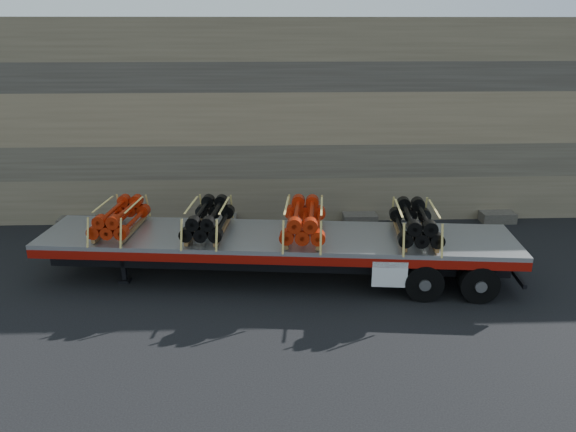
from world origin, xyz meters
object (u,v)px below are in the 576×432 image
bundle_midrear (304,221)px  bundle_rear (415,224)px  trailer (277,256)px  bundle_midfront (208,220)px  bundle_front (120,218)px

bundle_midrear → bundle_rear: 2.99m
trailer → bundle_midfront: size_ratio=5.85×
bundle_midrear → bundle_midfront: bearing=-180.0°
bundle_front → bundle_midrear: bearing=0.0°
bundle_midfront → bundle_midrear: size_ratio=0.96×
trailer → bundle_front: bundle_front is taller
bundle_midfront → bundle_rear: bundle_rear is taller
bundle_midfront → bundle_front: bearing=180.0°
bundle_midrear → bundle_rear: bearing=0.0°
bundle_front → bundle_midfront: bundle_midfront is taller
trailer → bundle_front: 4.48m
trailer → bundle_rear: (3.72, -0.40, 1.05)m
bundle_rear → trailer: bearing=-180.0°
bundle_front → bundle_rear: (8.05, -0.86, 0.03)m
bundle_midfront → bundle_rear: (5.58, -0.60, 0.01)m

